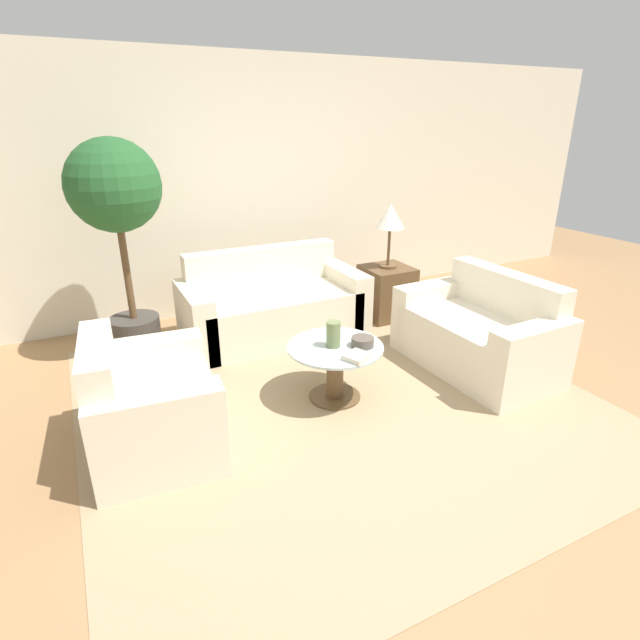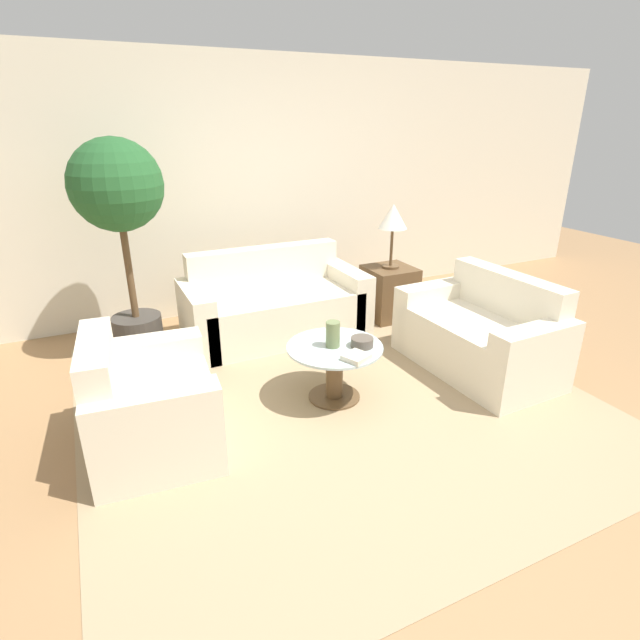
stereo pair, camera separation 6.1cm
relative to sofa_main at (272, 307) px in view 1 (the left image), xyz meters
The scene contains 13 objects.
ground_plane 1.99m from the sofa_main, 91.13° to the right, with size 14.00×14.00×0.00m, color #9E754C.
wall_back 1.36m from the sofa_main, 92.46° to the left, with size 10.00×0.06×2.60m.
rug 1.39m from the sofa_main, 91.28° to the right, with size 3.61×3.57×0.01m.
sofa_main is the anchor object (origin of this frame).
armchair 1.95m from the sofa_main, 135.44° to the right, with size 0.83×1.03×0.79m.
loveseat 1.96m from the sofa_main, 47.22° to the right, with size 0.81×1.36×0.80m.
coffee_table 1.36m from the sofa_main, 91.28° to the right, with size 0.71×0.71×0.44m.
side_table 1.26m from the sofa_main, ahead, with size 0.48×0.48×0.55m.
table_lamp 1.48m from the sofa_main, ahead, with size 0.29×0.29×0.65m.
potted_plant 1.62m from the sofa_main, behind, with size 0.75×0.75×1.86m.
vase 1.38m from the sofa_main, 91.99° to the right, with size 0.10×0.10×0.19m.
bowl 1.47m from the sofa_main, 84.24° to the right, with size 0.17×0.17×0.07m.
book_stack 1.63m from the sofa_main, 89.93° to the right, with size 0.21×0.21×0.04m.
Camera 1 is at (-1.58, -2.30, 1.99)m, focal length 28.00 mm.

